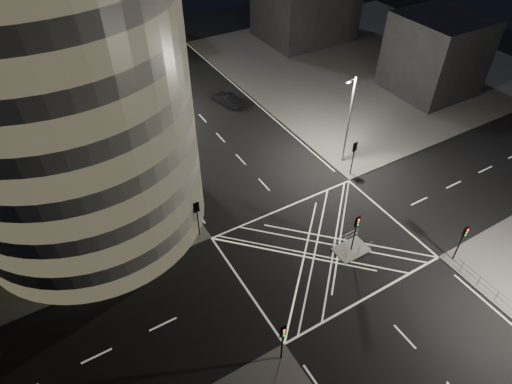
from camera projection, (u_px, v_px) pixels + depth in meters
ground at (322, 248)px, 37.94m from camera, size 120.00×120.00×0.00m
sidewalk_far_right at (367, 61)px, 66.31m from camera, size 42.00×42.00×0.15m
central_island at (351, 250)px, 37.68m from camera, size 3.00×2.00×0.15m
building_right_near at (436, 54)px, 56.23m from camera, size 10.00×10.00×10.00m
tree_a at (166, 189)px, 36.62m from camera, size 4.68×4.68×7.29m
tree_b at (143, 154)px, 40.54m from camera, size 4.30×4.30×7.00m
tree_c at (124, 124)px, 44.41m from camera, size 3.98×3.98×6.83m
tree_d at (106, 96)px, 47.98m from camera, size 4.68×4.68×7.68m
tree_e at (94, 81)px, 52.37m from camera, size 4.48×4.48×6.78m
traffic_signal_fl at (197, 213)px, 37.06m from camera, size 0.55×0.22×4.00m
traffic_signal_nl at (283, 337)px, 28.29m from camera, size 0.55×0.22×4.00m
traffic_signal_fr at (354, 152)px, 43.73m from camera, size 0.55×0.22×4.00m
traffic_signal_nr at (463, 237)px, 34.96m from camera, size 0.55×0.22×4.00m
traffic_signal_island at (356, 227)px, 35.80m from camera, size 0.55×0.22×4.00m
street_lamp_left_near at (164, 160)px, 38.43m from camera, size 1.25×0.25×10.00m
street_lamp_left_far at (107, 80)px, 50.05m from camera, size 1.25×0.25×10.00m
street_lamp_right_far at (349, 119)px, 43.65m from camera, size 1.25×0.25×10.00m
railing_near_right at (506, 304)px, 32.79m from camera, size 0.06×11.70×1.10m
railing_island_south at (359, 252)px, 36.69m from camera, size 2.80×0.06×1.10m
railing_island_north at (345, 238)px, 37.85m from camera, size 2.80×0.06×1.10m
sedan at (227, 99)px, 56.25m from camera, size 2.55×4.63×1.45m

